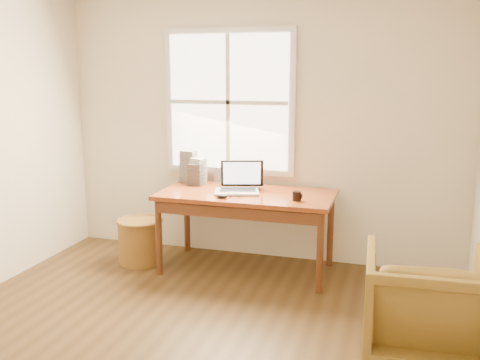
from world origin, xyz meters
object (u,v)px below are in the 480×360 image
at_px(cd_stack_a, 198,171).
at_px(wicker_stool, 140,241).
at_px(armchair, 426,306).
at_px(laptop, 237,178).
at_px(coffee_mug, 296,196).
at_px(desk, 247,195).

bearing_deg(cd_stack_a, wicker_stool, -146.34).
relative_size(armchair, laptop, 2.03).
xyz_separation_m(armchair, laptop, (-1.63, 1.15, 0.53)).
distance_m(coffee_mug, cd_stack_a, 1.13).
height_order(coffee_mug, cd_stack_a, cd_stack_a).
distance_m(wicker_stool, cd_stack_a, 0.89).
bearing_deg(wicker_stool, cd_stack_a, 33.66).
bearing_deg(laptop, coffee_mug, -29.66).
xyz_separation_m(armchair, cd_stack_a, (-2.11, 1.41, 0.51)).
bearing_deg(desk, coffee_mug, -19.08).
distance_m(desk, laptop, 0.18).
distance_m(laptop, cd_stack_a, 0.55).
height_order(desk, laptop, laptop).
bearing_deg(coffee_mug, armchair, -50.88).
relative_size(desk, armchair, 2.00).
height_order(desk, cd_stack_a, cd_stack_a).
height_order(wicker_stool, laptop, laptop).
relative_size(desk, coffee_mug, 19.31).
relative_size(wicker_stool, coffee_mug, 5.12).
distance_m(wicker_stool, coffee_mug, 1.66).
bearing_deg(armchair, desk, -40.05).
bearing_deg(cd_stack_a, desk, -21.72).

